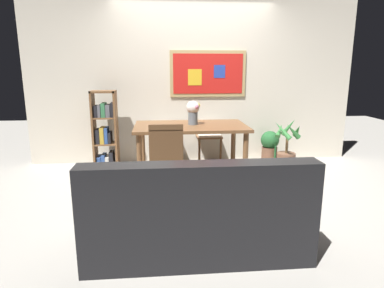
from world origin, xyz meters
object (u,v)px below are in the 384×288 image
(potted_ivy, at_px, (270,146))
(flower_vase, at_px, (193,111))
(dining_chair_far_left, at_px, (167,130))
(potted_palm, at_px, (287,151))
(dining_table, at_px, (191,132))
(dining_chair_far_right, at_px, (208,129))
(bookshelf, at_px, (105,133))
(dining_chair_near_left, at_px, (166,155))
(leather_couch, at_px, (196,216))

(potted_ivy, bearing_deg, flower_vase, -155.15)
(dining_chair_far_left, distance_m, potted_palm, 1.89)
(dining_table, bearing_deg, dining_chair_far_right, 66.39)
(bookshelf, bearing_deg, flower_vase, -21.02)
(flower_vase, bearing_deg, potted_ivy, 24.85)
(dining_chair_near_left, relative_size, flower_vase, 2.79)
(bookshelf, bearing_deg, dining_chair_far_right, 10.16)
(bookshelf, bearing_deg, potted_palm, -5.75)
(dining_chair_far_right, bearing_deg, flower_vase, -112.23)
(dining_chair_far_right, relative_size, dining_chair_near_left, 1.00)
(potted_palm, xyz_separation_m, flower_vase, (-1.44, -0.22, 0.66))
(dining_chair_far_left, distance_m, potted_ivy, 1.68)
(leather_couch, distance_m, potted_palm, 2.72)
(leather_couch, relative_size, flower_vase, 5.52)
(potted_palm, bearing_deg, dining_table, -170.32)
(dining_chair_near_left, bearing_deg, leather_couch, -79.05)
(dining_chair_near_left, height_order, flower_vase, flower_vase)
(dining_chair_far_right, relative_size, flower_vase, 2.79)
(dining_chair_near_left, distance_m, potted_palm, 2.12)
(dining_chair_near_left, relative_size, leather_couch, 0.51)
(dining_chair_far_right, height_order, potted_ivy, dining_chair_far_right)
(dining_table, bearing_deg, dining_chair_far_left, 111.38)
(dining_chair_near_left, xyz_separation_m, potted_palm, (1.83, 1.03, -0.25))
(dining_chair_far_right, xyz_separation_m, potted_ivy, (0.99, -0.18, -0.26))
(dining_chair_far_left, bearing_deg, leather_couch, -86.13)
(dining_chair_far_right, relative_size, potted_ivy, 1.75)
(dining_chair_far_right, bearing_deg, dining_chair_near_left, -113.95)
(dining_chair_far_left, relative_size, dining_chair_near_left, 1.00)
(dining_chair_near_left, bearing_deg, bookshelf, 124.53)
(leather_couch, distance_m, bookshelf, 2.72)
(dining_chair_near_left, bearing_deg, flower_vase, 64.44)
(dining_chair_far_right, distance_m, dining_chair_near_left, 1.74)
(dining_chair_far_right, xyz_separation_m, dining_chair_near_left, (-0.71, -1.59, 0.00))
(dining_table, height_order, potted_ivy, dining_table)
(flower_vase, bearing_deg, dining_chair_far_left, 114.59)
(dining_chair_near_left, distance_m, leather_couch, 1.20)
(dining_chair_far_left, bearing_deg, flower_vase, -65.41)
(potted_ivy, bearing_deg, dining_chair_far_left, 174.68)
(leather_couch, height_order, potted_ivy, leather_couch)
(dining_chair_far_right, height_order, bookshelf, bookshelf)
(potted_palm, bearing_deg, bookshelf, 174.25)
(dining_chair_near_left, bearing_deg, dining_table, 65.70)
(dining_table, relative_size, leather_couch, 0.85)
(flower_vase, bearing_deg, dining_table, -137.58)
(dining_table, distance_m, flower_vase, 0.29)
(leather_couch, relative_size, bookshelf, 1.52)
(dining_chair_near_left, relative_size, potted_ivy, 1.75)
(flower_vase, bearing_deg, potted_palm, 8.62)
(dining_table, relative_size, potted_palm, 1.97)
(dining_chair_far_right, distance_m, leather_couch, 2.80)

